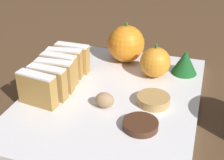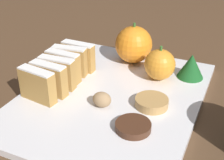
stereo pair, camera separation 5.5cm
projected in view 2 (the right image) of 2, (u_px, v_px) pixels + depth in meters
name	position (u px, v px, depth m)	size (l,w,h in m)	color
ground_plane	(112.00, 100.00, 0.57)	(6.00, 6.00, 0.00)	#513823
serving_platter	(112.00, 97.00, 0.57)	(0.31, 0.40, 0.01)	white
stollen_slice_front	(37.00, 85.00, 0.54)	(0.07, 0.03, 0.06)	#B28442
stollen_slice_second	(49.00, 79.00, 0.56)	(0.07, 0.02, 0.06)	#B28442
stollen_slice_third	(57.00, 73.00, 0.58)	(0.07, 0.02, 0.06)	#B28442
stollen_slice_fourth	(63.00, 66.00, 0.60)	(0.07, 0.02, 0.06)	#B28442
stollen_slice_fifth	(70.00, 61.00, 0.62)	(0.07, 0.03, 0.06)	#B28442
stollen_slice_sixth	(78.00, 56.00, 0.64)	(0.07, 0.02, 0.06)	#B28442
orange_near	(134.00, 45.00, 0.67)	(0.08, 0.08, 0.09)	orange
orange_far	(160.00, 65.00, 0.60)	(0.06, 0.06, 0.07)	orange
walnut	(102.00, 100.00, 0.53)	(0.03, 0.03, 0.03)	tan
chocolate_cookie	(133.00, 126.00, 0.47)	(0.06, 0.06, 0.01)	#472819
gingerbread_cookie	(152.00, 102.00, 0.53)	(0.06, 0.06, 0.01)	tan
evergreen_sprig	(191.00, 66.00, 0.61)	(0.05, 0.05, 0.05)	#195623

